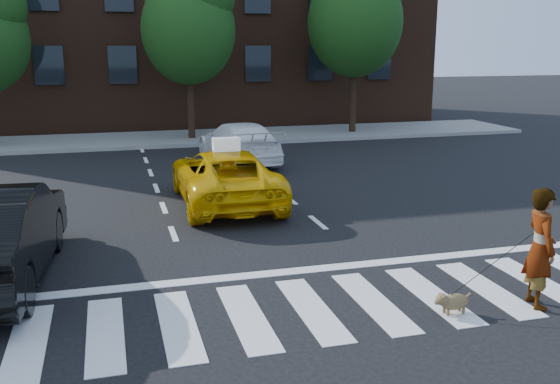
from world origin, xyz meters
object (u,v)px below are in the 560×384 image
taxi (225,177)px  dog (452,301)px  white_suv (239,143)px  woman (540,248)px  tree_mid (189,18)px  tree_right (356,10)px

taxi → dog: size_ratio=8.07×
white_suv → dog: (0.52, -12.64, -0.48)m
woman → dog: bearing=101.7°
tree_mid → white_suv: bearing=-80.3°
tree_right → white_suv: 9.18m
taxi → woman: (3.39, -7.40, 0.24)m
white_suv → woman: 12.84m
tree_mid → dog: (1.39, -17.71, -4.65)m
woman → tree_mid: bearing=22.6°
tree_mid → dog: bearing=-85.5°
taxi → tree_right: bearing=-125.6°
tree_right → taxi: (-7.60, -10.36, -4.58)m
white_suv → dog: bearing=87.5°
taxi → white_suv: taxi is taller
woman → tree_right: bearing=0.4°
taxi → dog: bearing=105.7°
taxi → woman: size_ratio=2.67×
taxi → white_suv: bearing=-104.8°
tree_right → taxi: bearing=-126.2°
tree_mid → woman: bearing=-81.1°
tree_right → taxi: tree_right is taller
tree_right → white_suv: bearing=-140.4°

